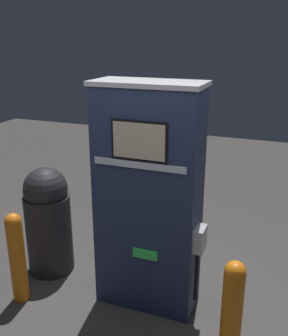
{
  "coord_description": "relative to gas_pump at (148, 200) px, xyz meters",
  "views": [
    {
      "loc": [
        1.15,
        -2.86,
        2.49
      ],
      "look_at": [
        0.0,
        0.11,
        1.41
      ],
      "focal_mm": 42.0,
      "sensor_mm": 36.0,
      "label": 1
    }
  ],
  "objects": [
    {
      "name": "ground_plane",
      "position": [
        -0.0,
        -0.21,
        -1.07
      ],
      "size": [
        14.0,
        14.0,
        0.0
      ],
      "primitive_type": "plane",
      "color": "#423F3D"
    },
    {
      "name": "safety_bollard_far",
      "position": [
        -1.17,
        -0.45,
        -0.58
      ],
      "size": [
        0.16,
        0.16,
        0.93
      ],
      "color": "orange",
      "rests_on": "ground_plane"
    },
    {
      "name": "safety_bollard",
      "position": [
        0.88,
        -0.57,
        -0.56
      ],
      "size": [
        0.16,
        0.16,
        0.95
      ],
      "color": "orange",
      "rests_on": "ground_plane"
    },
    {
      "name": "gas_pump",
      "position": [
        0.0,
        0.0,
        0.0
      ],
      "size": [
        1.03,
        0.46,
        2.13
      ],
      "color": "#232D4C",
      "rests_on": "ground_plane"
    },
    {
      "name": "trash_bin",
      "position": [
        -1.2,
        0.12,
        -0.46
      ],
      "size": [
        0.49,
        0.49,
        1.19
      ],
      "color": "#232326",
      "rests_on": "ground_plane"
    }
  ]
}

